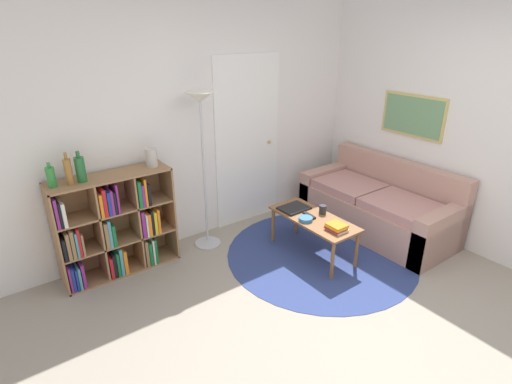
% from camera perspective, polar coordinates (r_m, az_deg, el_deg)
% --- Properties ---
extents(ground_plane, '(14.00, 14.00, 0.00)m').
position_cam_1_polar(ground_plane, '(3.44, 14.16, -19.52)').
color(ground_plane, gray).
extents(wall_back, '(7.00, 0.11, 2.60)m').
position_cam_1_polar(wall_back, '(4.43, -6.90, 9.77)').
color(wall_back, silver).
rests_on(wall_back, ground_plane).
extents(wall_right, '(0.08, 5.24, 2.60)m').
position_cam_1_polar(wall_right, '(4.97, 21.12, 10.04)').
color(wall_right, silver).
rests_on(wall_right, ground_plane).
extents(rug, '(2.01, 2.01, 0.01)m').
position_cam_1_polar(rug, '(4.39, 9.23, -8.67)').
color(rug, navy).
rests_on(rug, ground_plane).
extents(bookshelf, '(1.10, 0.34, 1.00)m').
position_cam_1_polar(bookshelf, '(4.08, -19.77, -4.75)').
color(bookshelf, '#936B47').
rests_on(bookshelf, ground_plane).
extents(floor_lamp, '(0.30, 0.30, 1.68)m').
position_cam_1_polar(floor_lamp, '(4.04, -7.83, 9.92)').
color(floor_lamp, '#B7B7BC').
rests_on(floor_lamp, ground_plane).
extents(couch, '(0.83, 1.78, 0.81)m').
position_cam_1_polar(couch, '(4.95, 17.26, -2.01)').
color(couch, tan).
rests_on(couch, ground_plane).
extents(coffee_table, '(0.42, 0.99, 0.43)m').
position_cam_1_polar(coffee_table, '(4.21, 8.20, -4.23)').
color(coffee_table, brown).
rests_on(coffee_table, ground_plane).
extents(laptop, '(0.32, 0.25, 0.02)m').
position_cam_1_polar(laptop, '(4.34, 5.44, -2.30)').
color(laptop, black).
rests_on(laptop, coffee_table).
extents(bowl, '(0.14, 0.14, 0.04)m').
position_cam_1_polar(bowl, '(4.10, 7.10, -3.85)').
color(bowl, teal).
rests_on(bowl, coffee_table).
extents(book_stack_on_table, '(0.17, 0.18, 0.07)m').
position_cam_1_polar(book_stack_on_table, '(3.96, 11.45, -4.96)').
color(book_stack_on_table, silver).
rests_on(book_stack_on_table, coffee_table).
extents(cup, '(0.08, 0.08, 0.09)m').
position_cam_1_polar(cup, '(4.26, 9.51, -2.48)').
color(cup, '#28282D').
rests_on(cup, coffee_table).
extents(remote, '(0.06, 0.17, 0.02)m').
position_cam_1_polar(remote, '(4.20, 7.60, -3.32)').
color(remote, black).
rests_on(remote, coffee_table).
extents(bottle_left, '(0.07, 0.07, 0.22)m').
position_cam_1_polar(bottle_left, '(3.78, -27.24, 1.94)').
color(bottle_left, '#2D8438').
rests_on(bottle_left, bookshelf).
extents(bottle_middle, '(0.06, 0.06, 0.29)m').
position_cam_1_polar(bottle_middle, '(3.76, -25.22, 2.69)').
color(bottle_middle, olive).
rests_on(bottle_middle, bookshelf).
extents(bottle_right, '(0.08, 0.08, 0.28)m').
position_cam_1_polar(bottle_right, '(3.79, -23.80, 3.02)').
color(bottle_right, '#236633').
rests_on(bottle_right, bookshelf).
extents(vase_on_shelf, '(0.11, 0.11, 0.18)m').
position_cam_1_polar(vase_on_shelf, '(3.98, -14.70, 4.78)').
color(vase_on_shelf, '#B7B2A8').
rests_on(vase_on_shelf, bookshelf).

